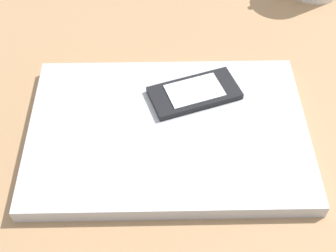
{
  "coord_description": "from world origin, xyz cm",
  "views": [
    {
      "loc": [
        2.78,
        30.39,
        47.95
      ],
      "look_at": [
        -9.98,
        -3.24,
        5.0
      ],
      "focal_mm": 50.35,
      "sensor_mm": 36.0,
      "label": 1
    }
  ],
  "objects": [
    {
      "name": "laptop_closed",
      "position": [
        -9.98,
        -3.24,
        3.92
      ],
      "size": [
        39.08,
        32.73,
        1.84
      ],
      "primitive_type": "cube",
      "rotation": [
        0.0,
        0.0,
        -0.34
      ],
      "color": "#B7BABC",
      "rests_on": "desk_surface"
    },
    {
      "name": "desk_surface",
      "position": [
        0.0,
        0.0,
        1.5
      ],
      "size": [
        120.0,
        80.0,
        3.0
      ],
      "primitive_type": "cube",
      "color": "#9E7751",
      "rests_on": "ground"
    },
    {
      "name": "cell_phone_on_laptop",
      "position": [
        -14.94,
        -6.93,
        5.29
      ],
      "size": [
        11.14,
        5.57,
        0.95
      ],
      "color": "black",
      "rests_on": "laptop_closed"
    }
  ]
}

